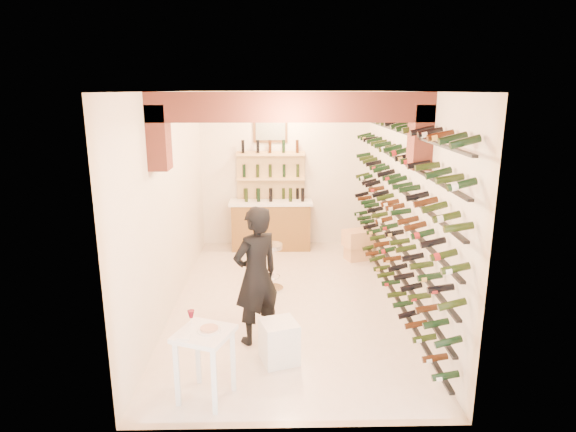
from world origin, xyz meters
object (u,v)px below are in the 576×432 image
object	(u,v)px
white_stool	(279,342)
person	(256,275)
back_counter	(271,224)
tasting_table	(204,344)
chrome_barstool	(271,263)
wine_rack	(390,204)
crate_lower	(358,253)

from	to	relation	value
white_stool	person	world-z (taller)	person
back_counter	white_stool	size ratio (longest dim) A/B	3.29
back_counter	person	xyz separation A→B (m)	(-0.14, -3.90, 0.38)
tasting_table	chrome_barstool	bearing A→B (deg)	98.21
wine_rack	white_stool	xyz separation A→B (m)	(-1.68, -1.77, -1.29)
back_counter	tasting_table	bearing A→B (deg)	-97.11
tasting_table	white_stool	bearing A→B (deg)	63.18
white_stool	chrome_barstool	distance (m)	2.24
tasting_table	wine_rack	bearing A→B (deg)	66.05
white_stool	person	xyz separation A→B (m)	(-0.29, 0.52, 0.66)
wine_rack	back_counter	bearing A→B (deg)	124.66
person	back_counter	bearing A→B (deg)	-129.38
wine_rack	chrome_barstool	bearing A→B (deg)	165.83
wine_rack	white_stool	distance (m)	2.76
tasting_table	crate_lower	distance (m)	4.99
person	chrome_barstool	distance (m)	1.77
tasting_table	crate_lower	bearing A→B (deg)	82.82
tasting_table	chrome_barstool	xyz separation A→B (m)	(0.66, 2.94, -0.18)
back_counter	chrome_barstool	size ratio (longest dim) A/B	2.16
white_stool	crate_lower	bearing A→B (deg)	67.05
tasting_table	white_stool	distance (m)	1.13
chrome_barstool	crate_lower	distance (m)	2.24
person	crate_lower	size ratio (longest dim) A/B	3.98
wine_rack	crate_lower	bearing A→B (deg)	93.94
back_counter	crate_lower	world-z (taller)	back_counter
back_counter	person	world-z (taller)	person
chrome_barstool	crate_lower	size ratio (longest dim) A/B	1.71
person	wine_rack	bearing A→B (deg)	175.00
person	chrome_barstool	world-z (taller)	person
white_stool	person	bearing A→B (deg)	119.13
chrome_barstool	tasting_table	bearing A→B (deg)	-102.71
back_counter	tasting_table	size ratio (longest dim) A/B	1.80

